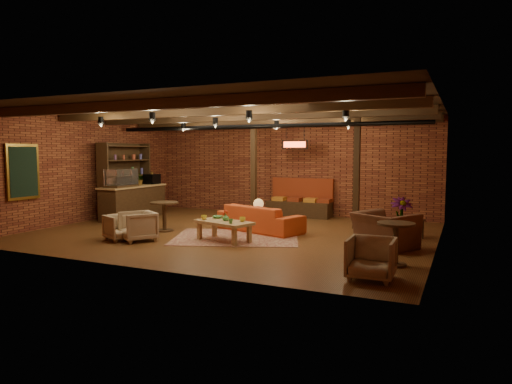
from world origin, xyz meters
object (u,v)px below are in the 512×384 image
at_px(armchair_right, 385,224).
at_px(armchair_far, 371,256).
at_px(armchair_b, 138,225).
at_px(plant_tall, 402,178).
at_px(round_table_right, 396,237).
at_px(armchair_a, 121,226).
at_px(round_table_left, 164,211).
at_px(side_table_book, 413,221).
at_px(side_table_lamp, 258,206).
at_px(coffee_table, 224,223).
at_px(sofa, 260,218).

relative_size(armchair_right, armchair_far, 1.56).
bearing_deg(armchair_b, armchair_right, 49.91).
bearing_deg(plant_tall, round_table_right, -84.44).
distance_m(armchair_a, armchair_far, 6.18).
bearing_deg(round_table_left, plant_tall, 17.37).
xyz_separation_m(armchair_a, side_table_book, (6.36, 3.10, 0.10)).
relative_size(side_table_lamp, armchair_right, 0.72).
distance_m(side_table_lamp, armchair_a, 3.56).
distance_m(side_table_book, plant_tall, 1.09).
distance_m(round_table_left, plant_tall, 6.19).
xyz_separation_m(armchair_right, plant_tall, (0.13, 1.56, 0.95)).
bearing_deg(armchair_right, armchair_a, 46.90).
distance_m(side_table_lamp, side_table_book, 3.93).
relative_size(side_table_lamp, round_table_right, 1.08).
height_order(armchair_far, plant_tall, plant_tall).
xyz_separation_m(armchair_a, armchair_far, (6.11, -0.95, 0.05)).
height_order(armchair_a, round_table_right, round_table_right).
bearing_deg(coffee_table, armchair_a, -158.53).
height_order(round_table_left, armchair_b, round_table_left).
xyz_separation_m(round_table_left, armchair_far, (5.90, -2.39, -0.15)).
xyz_separation_m(side_table_lamp, round_table_left, (-2.26, -1.09, -0.13)).
bearing_deg(coffee_table, armchair_b, -156.16).
bearing_deg(armchair_far, armchair_b, 168.57).
relative_size(round_table_left, side_table_book, 1.39).
distance_m(sofa, plant_tall, 3.76).
relative_size(sofa, armchair_a, 3.50).
bearing_deg(sofa, plant_tall, -150.00).
bearing_deg(sofa, armchair_a, 62.95).
xyz_separation_m(round_table_left, armchair_right, (5.70, 0.27, -0.01)).
distance_m(armchair_right, round_table_right, 1.60).
distance_m(round_table_right, plant_tall, 3.25).
bearing_deg(armchair_a, armchair_b, -55.71).
relative_size(coffee_table, side_table_lamp, 1.77).
relative_size(coffee_table, side_table_book, 2.74).
height_order(sofa, side_table_book, sofa).
distance_m(coffee_table, round_table_right, 4.11).
xyz_separation_m(armchair_a, armchair_b, (0.44, 0.08, 0.05)).
xyz_separation_m(coffee_table, armchair_far, (3.80, -1.86, -0.04)).
xyz_separation_m(armchair_far, plant_tall, (-0.06, 4.22, 1.09)).
distance_m(armchair_right, side_table_book, 1.47).
relative_size(armchair_far, plant_tall, 0.26).
distance_m(coffee_table, armchair_a, 2.48).
relative_size(armchair_b, plant_tall, 0.26).
distance_m(round_table_left, armchair_far, 6.36).
relative_size(armchair_right, side_table_book, 2.13).
bearing_deg(armchair_far, round_table_right, 76.79).
bearing_deg(round_table_right, armchair_b, -179.16).
bearing_deg(round_table_right, plant_tall, 95.56).
bearing_deg(armchair_b, coffee_table, 57.23).
bearing_deg(armchair_a, side_table_lamp, -20.65).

